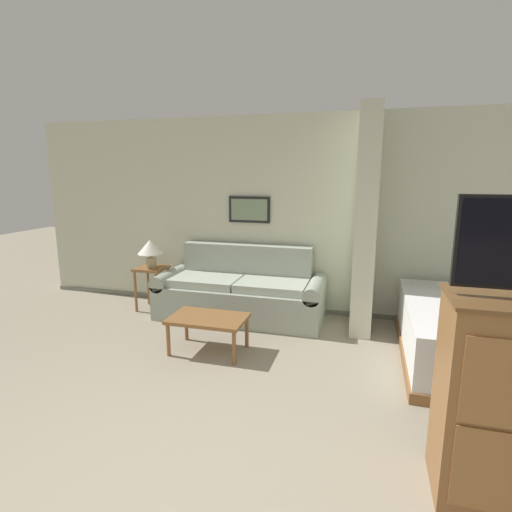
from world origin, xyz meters
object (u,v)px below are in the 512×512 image
at_px(coffee_table, 208,321).
at_px(table_lamp, 150,248).
at_px(bed, 502,337).
at_px(couch, 241,293).

height_order(coffee_table, table_lamp, table_lamp).
distance_m(table_lamp, bed, 4.21).
distance_m(couch, bed, 2.93).
relative_size(couch, table_lamp, 5.69).
relative_size(table_lamp, bed, 0.20).
bearing_deg(bed, table_lamp, 172.45).
xyz_separation_m(couch, bed, (2.87, -0.59, -0.03)).
bearing_deg(couch, coffee_table, -90.22).
xyz_separation_m(coffee_table, table_lamp, (-1.26, 1.05, 0.52)).
xyz_separation_m(couch, coffee_table, (-0.00, -1.10, 0.01)).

